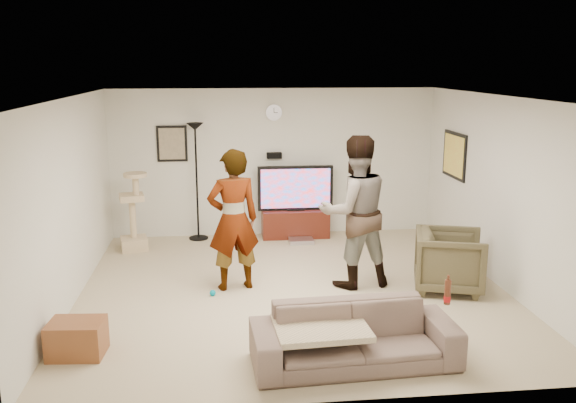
{
  "coord_description": "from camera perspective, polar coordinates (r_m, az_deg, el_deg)",
  "views": [
    {
      "loc": [
        -0.91,
        -7.53,
        2.91
      ],
      "look_at": [
        -0.04,
        0.2,
        1.14
      ],
      "focal_mm": 38.18,
      "sensor_mm": 36.0,
      "label": 1
    }
  ],
  "objects": [
    {
      "name": "ceiling",
      "position": [
        7.6,
        0.5,
        9.77
      ],
      "size": [
        5.5,
        5.5,
        0.02
      ],
      "primitive_type": "cube",
      "color": "silver",
      "rests_on": "wall_back"
    },
    {
      "name": "tv_stand",
      "position": [
        10.46,
        0.68,
        -2.02
      ],
      "size": [
        1.13,
        0.45,
        0.47
      ],
      "primitive_type": "cube",
      "color": "#43170E",
      "rests_on": "floor"
    },
    {
      "name": "toy_ball",
      "position": [
        7.96,
        -7.03,
        -8.45
      ],
      "size": [
        0.08,
        0.08,
        0.08
      ],
      "primitive_type": "sphere",
      "color": "#008AAB",
      "rests_on": "floor"
    },
    {
      "name": "side_table",
      "position": [
        6.71,
        -19.07,
        -11.95
      ],
      "size": [
        0.58,
        0.45,
        0.36
      ],
      "primitive_type": "cube",
      "rotation": [
        0.0,
        0.0,
        -0.08
      ],
      "color": "brown",
      "rests_on": "floor"
    },
    {
      "name": "person_right",
      "position": [
        8.05,
        6.23,
        -0.96
      ],
      "size": [
        1.1,
        0.92,
        2.01
      ],
      "primitive_type": "imported",
      "rotation": [
        0.0,
        0.0,
        3.32
      ],
      "color": "navy",
      "rests_on": "floor"
    },
    {
      "name": "wall_left",
      "position": [
        7.93,
        -19.66,
        -0.05
      ],
      "size": [
        0.04,
        5.5,
        2.5
      ],
      "primitive_type": "cube",
      "color": "white",
      "rests_on": "floor"
    },
    {
      "name": "tv",
      "position": [
        10.32,
        0.69,
        1.27
      ],
      "size": [
        1.27,
        0.08,
        0.75
      ],
      "primitive_type": "cube",
      "color": "black",
      "rests_on": "tv_stand"
    },
    {
      "name": "wall_speaker",
      "position": [
        10.38,
        -1.29,
        4.31
      ],
      "size": [
        0.25,
        0.1,
        0.1
      ],
      "primitive_type": "cube",
      "color": "black",
      "rests_on": "wall_back"
    },
    {
      "name": "wall_front",
      "position": [
        5.14,
        4.15,
        -6.07
      ],
      "size": [
        5.5,
        0.04,
        2.5
      ],
      "primitive_type": "cube",
      "color": "white",
      "rests_on": "floor"
    },
    {
      "name": "throw_blanket",
      "position": [
        6.08,
        3.08,
        -11.67
      ],
      "size": [
        0.94,
        0.75,
        0.06
      ],
      "primitive_type": "cube",
      "rotation": [
        0.0,
        0.0,
        0.06
      ],
      "color": "beige",
      "rests_on": "sofa"
    },
    {
      "name": "picture_right",
      "position": [
        9.93,
        15.22,
        4.18
      ],
      "size": [
        0.03,
        0.78,
        0.62
      ],
      "primitive_type": "cube",
      "color": "#FDCC50",
      "rests_on": "wall_right"
    },
    {
      "name": "floor",
      "position": [
        8.13,
        0.46,
        -8.26
      ],
      "size": [
        5.5,
        5.5,
        0.02
      ],
      "primitive_type": "cube",
      "color": "tan",
      "rests_on": "ground"
    },
    {
      "name": "console_box",
      "position": [
        10.14,
        1.24,
        -3.68
      ],
      "size": [
        0.4,
        0.3,
        0.07
      ],
      "primitive_type": "cube",
      "color": "silver",
      "rests_on": "floor"
    },
    {
      "name": "beer_bottle",
      "position": [
        6.27,
        14.64,
        -8.16
      ],
      "size": [
        0.06,
        0.06,
        0.25
      ],
      "primitive_type": "cylinder",
      "color": "#582817",
      "rests_on": "sofa"
    },
    {
      "name": "cat_tree",
      "position": [
        9.93,
        -14.29,
        -0.9
      ],
      "size": [
        0.48,
        0.48,
        1.26
      ],
      "primitive_type": "cube",
      "rotation": [
        0.0,
        0.0,
        0.22
      ],
      "color": "#CCB58C",
      "rests_on": "floor"
    },
    {
      "name": "picture_back",
      "position": [
        10.38,
        -10.75,
        5.31
      ],
      "size": [
        0.42,
        0.03,
        0.52
      ],
      "primitive_type": "cube",
      "color": "gray",
      "rests_on": "wall_back"
    },
    {
      "name": "floor_lamp",
      "position": [
        10.27,
        -8.49,
        1.81
      ],
      "size": [
        0.32,
        0.32,
        1.96
      ],
      "primitive_type": "cylinder",
      "color": "black",
      "rests_on": "floor"
    },
    {
      "name": "sofa",
      "position": [
        6.18,
        6.2,
        -12.35
      ],
      "size": [
        2.04,
        0.89,
        0.59
      ],
      "primitive_type": "imported",
      "rotation": [
        0.0,
        0.0,
        0.05
      ],
      "color": "#6A564D",
      "rests_on": "floor"
    },
    {
      "name": "tv_screen",
      "position": [
        10.28,
        0.72,
        1.22
      ],
      "size": [
        1.17,
        0.01,
        0.66
      ],
      "primitive_type": "cube",
      "color": "blue",
      "rests_on": "tv"
    },
    {
      "name": "wall_back",
      "position": [
        10.45,
        -1.32,
        3.65
      ],
      "size": [
        5.5,
        0.04,
        2.5
      ],
      "primitive_type": "cube",
      "color": "white",
      "rests_on": "floor"
    },
    {
      "name": "armchair",
      "position": [
        8.27,
        14.81,
        -5.36
      ],
      "size": [
        1.07,
        1.06,
        0.79
      ],
      "primitive_type": "imported",
      "rotation": [
        0.0,
        0.0,
        1.28
      ],
      "color": "#49422C",
      "rests_on": "floor"
    },
    {
      "name": "wall_clock",
      "position": [
        10.32,
        -1.33,
        8.29
      ],
      "size": [
        0.26,
        0.04,
        0.26
      ],
      "primitive_type": "cylinder",
      "rotation": [
        1.57,
        0.0,
        0.0
      ],
      "color": "white",
      "rests_on": "wall_back"
    },
    {
      "name": "wall_right",
      "position": [
        8.54,
        19.14,
        0.86
      ],
      "size": [
        0.04,
        5.5,
        2.5
      ],
      "primitive_type": "cube",
      "color": "white",
      "rests_on": "floor"
    },
    {
      "name": "person_left",
      "position": [
        7.94,
        -5.12,
        -1.72
      ],
      "size": [
        0.76,
        0.58,
        1.86
      ],
      "primitive_type": "imported",
      "rotation": [
        0.0,
        0.0,
        3.37
      ],
      "color": "#95919F",
      "rests_on": "floor"
    }
  ]
}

